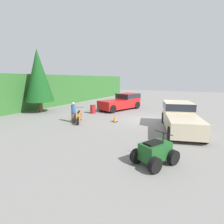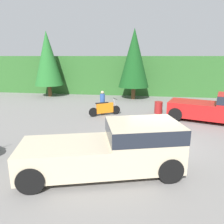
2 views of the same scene
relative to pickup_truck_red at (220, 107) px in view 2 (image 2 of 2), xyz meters
The scene contains 10 objects.
ground_plane 6.05m from the pickup_truck_red, 134.78° to the right, with size 80.00×80.00×0.00m, color slate.
hillside_backdrop 12.54m from the pickup_truck_red, 109.67° to the left, with size 44.00×6.00×4.10m.
tree_left 16.49m from the pickup_truck_red, 153.71° to the left, with size 2.88×2.88×6.55m.
tree_mid_left 9.63m from the pickup_truck_red, 129.62° to the left, with size 2.91×2.91×6.62m.
pickup_truck_red is the anchor object (origin of this frame).
pickup_truck_second 9.07m from the pickup_truck_red, 128.95° to the right, with size 5.94×3.53×1.84m.
dirt_bike 7.53m from the pickup_truck_red, behind, with size 2.04×1.35×1.17m.
rider_person 7.79m from the pickup_truck_red, behind, with size 0.50×0.50×1.70m.
traffic_cone 6.33m from the pickup_truck_red, 161.58° to the right, with size 0.42×0.42×0.55m.
steel_barrel 4.13m from the pickup_truck_red, 154.70° to the left, with size 0.58×0.58×0.88m.
Camera 2 is at (-0.52, -9.97, 4.12)m, focal length 35.00 mm.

